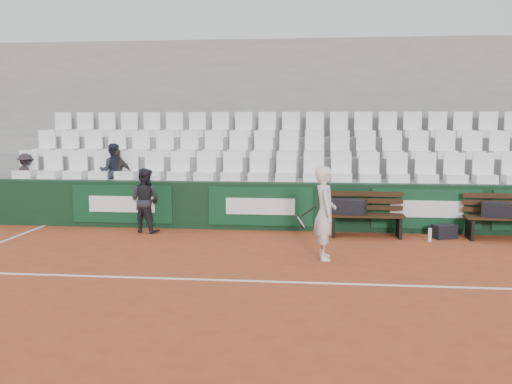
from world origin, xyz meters
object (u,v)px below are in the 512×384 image
Objects in this scene: bench_right at (504,228)px; spectator_c at (112,151)px; water_bottle_far at (430,235)px; spectator_b at (117,154)px; sports_bag_right at (499,210)px; water_bottle_near at (333,230)px; ball_kid at (145,200)px; sports_bag_left at (349,207)px; spectator_a at (25,156)px; bench_left at (366,225)px; tennis_player at (325,213)px; sports_bag_ground at (444,232)px.

bench_right is 8.44m from spectator_c.
spectator_b is at bearing 167.96° from water_bottle_far.
spectator_c is at bearing 172.24° from sports_bag_right.
bench_right is 5.82× the size of water_bottle_far.
spectator_b reaches higher than water_bottle_near.
ball_kid is (-7.05, 0.03, 0.08)m from sports_bag_right.
water_bottle_far is at bearing -166.98° from ball_kid.
ball_kid reaches higher than water_bottle_near.
ball_kid is at bearing 118.74° from spectator_c.
bench_right is at bearing -163.51° from ball_kid.
bench_right is 2.20× the size of sports_bag_left.
sports_bag_right is 10.30m from spectator_a.
spectator_b reaches higher than spectator_a.
spectator_c is at bearing 169.21° from bench_left.
tennis_player is 5.70m from spectator_c.
water_bottle_far is at bearing -166.61° from spectator_a.
sports_bag_ground is at bearing -179.99° from bench_right.
ball_kid is at bearing -179.83° from bench_left.
water_bottle_far is (-1.47, -0.35, -0.10)m from bench_right.
bench_left is 1.20× the size of spectator_c.
sports_bag_ground is (1.87, -0.05, -0.46)m from sports_bag_left.
tennis_player reaches higher than sports_bag_right.
sports_bag_right reaches higher than water_bottle_far.
spectator_a is (-7.33, 1.02, 0.91)m from sports_bag_left.
tennis_player is (-3.51, -1.96, 0.56)m from bench_right.
tennis_player is at bearing -150.25° from sports_bag_right.
ball_kid reaches higher than sports_bag_ground.
spectator_b is (-4.63, 3.03, 0.78)m from tennis_player.
bench_left is 5.86m from spectator_c.
bench_left is 2.20× the size of sports_bag_left.
sports_bag_right is 0.46× the size of ball_kid.
sports_bag_left is 2.87m from sports_bag_right.
sports_bag_ground is at bearing 45.21° from water_bottle_far.
bench_left is 7.86m from spectator_a.
bench_right is 0.96× the size of tennis_player.
bench_right is 3.03m from sports_bag_left.
bench_right is at bearing 13.78° from sports_bag_right.
bench_right is at bearing 13.26° from water_bottle_far.
water_bottle_near is (-3.32, -0.01, -0.09)m from bench_right.
spectator_b is at bearing 172.48° from bench_right.
sports_bag_left is at bearing 153.11° from spectator_c.
water_bottle_near is 0.26× the size of spectator_a.
ball_kid is at bearing -179.24° from sports_bag_left.
bench_right is 3.37× the size of sports_bag_ground.
sports_bag_right is (2.52, -0.04, 0.37)m from bench_left.
sports_bag_right is at bearing 156.39° from spectator_c.
bench_left reaches higher than water_bottle_near.
water_bottle_far is 5.75m from ball_kid.
tennis_player is 1.55× the size of spectator_a.
ball_kid is (-4.18, -0.06, 0.07)m from sports_bag_left.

